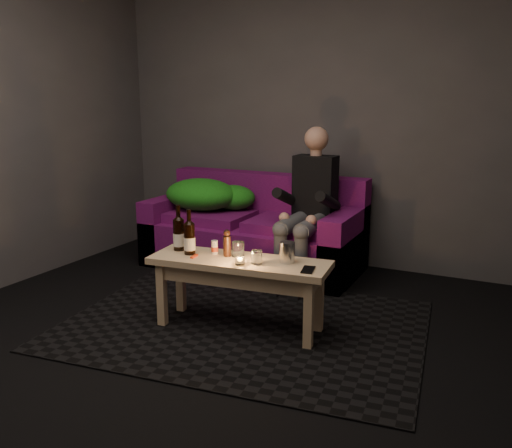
{
  "coord_description": "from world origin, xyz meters",
  "views": [
    {
      "loc": [
        1.57,
        -2.31,
        1.45
      ],
      "look_at": [
        -0.22,
        1.31,
        0.51
      ],
      "focal_mm": 38.0,
      "sensor_mm": 36.0,
      "label": 1
    }
  ],
  "objects": [
    {
      "name": "floor",
      "position": [
        0.0,
        0.0,
        0.0
      ],
      "size": [
        4.5,
        4.5,
        0.0
      ],
      "primitive_type": "plane",
      "color": "black",
      "rests_on": "ground"
    },
    {
      "name": "green_blanket",
      "position": [
        -0.95,
        1.81,
        0.6
      ],
      "size": [
        0.81,
        0.55,
        0.28
      ],
      "color": "#1F7916",
      "rests_on": "sofa"
    },
    {
      "name": "rug",
      "position": [
        0.04,
        0.61,
        0.01
      ],
      "size": [
        2.45,
        1.89,
        0.01
      ],
      "primitive_type": "cube",
      "rotation": [
        0.0,
        0.0,
        0.11
      ],
      "color": "black",
      "rests_on": "floor"
    },
    {
      "name": "coffee_table",
      "position": [
        0.04,
        0.56,
        0.38
      ],
      "size": [
        1.17,
        0.48,
        0.47
      ],
      "rotation": [
        0.0,
        0.0,
        0.11
      ],
      "color": "#E3BE85",
      "rests_on": "rug"
    },
    {
      "name": "room",
      "position": [
        0.0,
        0.47,
        1.64
      ],
      "size": [
        4.5,
        4.5,
        4.5
      ],
      "color": "silver",
      "rests_on": "ground"
    },
    {
      "name": "person",
      "position": [
        0.08,
        1.66,
        0.64
      ],
      "size": [
        0.33,
        0.77,
        1.23
      ],
      "color": "black",
      "rests_on": "sofa"
    },
    {
      "name": "beer_bottle_b",
      "position": [
        -0.3,
        0.52,
        0.58
      ],
      "size": [
        0.07,
        0.07,
        0.29
      ],
      "color": "black",
      "rests_on": "coffee_table"
    },
    {
      "name": "tumbler_back",
      "position": [
        0.0,
        0.61,
        0.51
      ],
      "size": [
        0.09,
        0.09,
        0.1
      ],
      "primitive_type": "cylinder",
      "rotation": [
        0.0,
        0.0,
        0.08
      ],
      "color": "white",
      "rests_on": "coffee_table"
    },
    {
      "name": "beer_bottle_a",
      "position": [
        -0.42,
        0.57,
        0.58
      ],
      "size": [
        0.08,
        0.08,
        0.3
      ],
      "color": "black",
      "rests_on": "coffee_table"
    },
    {
      "name": "steel_cup",
      "position": [
        0.33,
        0.63,
        0.53
      ],
      "size": [
        0.12,
        0.12,
        0.13
      ],
      "primitive_type": "cylinder",
      "rotation": [
        0.0,
        0.0,
        -0.37
      ],
      "color": "#B4B6BB",
      "rests_on": "coffee_table"
    },
    {
      "name": "red_lighter",
      "position": [
        -0.24,
        0.47,
        0.47
      ],
      "size": [
        0.03,
        0.07,
        0.01
      ],
      "primitive_type": "cube",
      "rotation": [
        0.0,
        0.0,
        0.08
      ],
      "color": "red",
      "rests_on": "coffee_table"
    },
    {
      "name": "tumbler_front",
      "position": [
        0.18,
        0.52,
        0.51
      ],
      "size": [
        0.08,
        0.08,
        0.08
      ],
      "primitive_type": "cylinder",
      "rotation": [
        0.0,
        0.0,
        -0.17
      ],
      "color": "white",
      "rests_on": "coffee_table"
    },
    {
      "name": "sofa",
      "position": [
        -0.47,
        1.81,
        0.29
      ],
      "size": [
        1.85,
        0.83,
        0.79
      ],
      "color": "#610D58",
      "rests_on": "floor"
    },
    {
      "name": "salt_shaker",
      "position": [
        -0.16,
        0.6,
        0.51
      ],
      "size": [
        0.05,
        0.05,
        0.09
      ],
      "primitive_type": "cylinder",
      "rotation": [
        0.0,
        0.0,
        0.18
      ],
      "color": "silver",
      "rests_on": "coffee_table"
    },
    {
      "name": "pepper_mill",
      "position": [
        -0.06,
        0.59,
        0.53
      ],
      "size": [
        0.06,
        0.06,
        0.13
      ],
      "primitive_type": "cylinder",
      "rotation": [
        0.0,
        0.0,
        -0.16
      ],
      "color": "black",
      "rests_on": "coffee_table"
    },
    {
      "name": "tealight",
      "position": [
        0.09,
        0.46,
        0.49
      ],
      "size": [
        0.06,
        0.06,
        0.04
      ],
      "color": "white",
      "rests_on": "coffee_table"
    },
    {
      "name": "smartphone",
      "position": [
        0.51,
        0.54,
        0.47
      ],
      "size": [
        0.09,
        0.15,
        0.01
      ],
      "primitive_type": "cube",
      "rotation": [
        0.0,
        0.0,
        0.2
      ],
      "color": "black",
      "rests_on": "coffee_table"
    }
  ]
}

